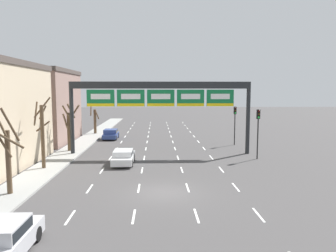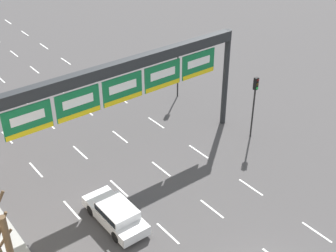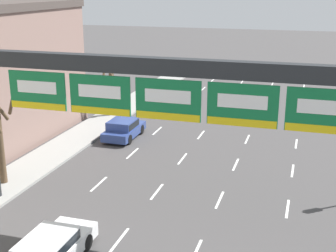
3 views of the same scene
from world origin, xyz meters
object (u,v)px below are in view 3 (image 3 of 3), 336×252
at_px(sign_gantry, 170,89).
at_px(tree_bare_third, 111,89).
at_px(car_blue, 124,128).
at_px(car_white, 50,250).

distance_m(sign_gantry, tree_bare_third, 18.94).
xyz_separation_m(sign_gantry, tree_bare_third, (-9.67, 15.81, -3.91)).
height_order(car_blue, tree_bare_third, tree_bare_third).
bearing_deg(car_blue, tree_bare_third, 121.40).
relative_size(car_white, car_blue, 1.13).
bearing_deg(tree_bare_third, sign_gantry, -58.54).
distance_m(car_blue, tree_bare_third, 6.00).
distance_m(sign_gantry, car_white, 7.80).
height_order(sign_gantry, tree_bare_third, sign_gantry).
height_order(sign_gantry, car_blue, sign_gantry).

